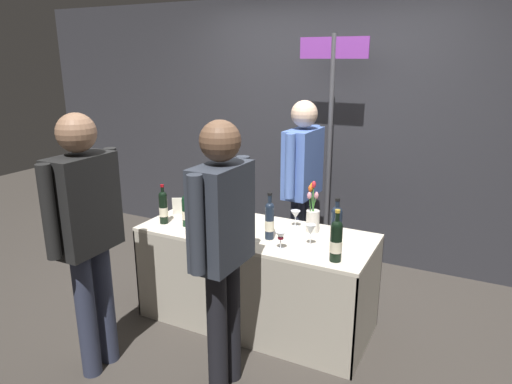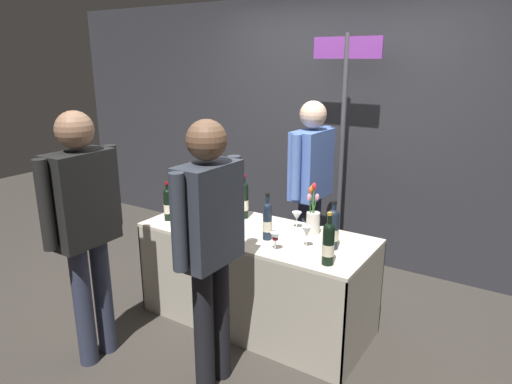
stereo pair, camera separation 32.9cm
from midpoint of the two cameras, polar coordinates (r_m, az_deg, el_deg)
ground_plane at (r=3.72m, az=2.63°, el=-15.64°), size 12.00×12.00×0.00m
back_partition at (r=4.63m, az=12.68°, el=7.30°), size 7.13×0.12×2.54m
tasting_table at (r=3.47m, az=2.74°, el=-8.40°), size 1.72×0.72×0.74m
featured_wine_bottle at (r=3.57m, az=-0.95°, el=-1.45°), size 0.08×0.08×0.33m
display_bottle_0 at (r=3.11m, az=12.57°, el=-4.48°), size 0.08×0.08×0.33m
display_bottle_1 at (r=3.60m, az=-8.36°, el=-1.52°), size 0.07×0.07×0.31m
display_bottle_2 at (r=3.20m, az=4.37°, el=-3.56°), size 0.07×0.07×0.34m
display_bottle_3 at (r=3.88m, az=-3.81°, el=-0.08°), size 0.07×0.07×0.32m
display_bottle_4 at (r=3.51m, az=-5.57°, el=-1.94°), size 0.08×0.08×0.31m
display_bottle_5 at (r=2.87m, az=12.26°, el=-6.29°), size 0.08×0.08×0.34m
display_bottle_6 at (r=3.78m, az=-1.59°, el=-0.51°), size 0.07×0.07×0.32m
display_bottle_7 at (r=3.61m, az=1.07°, el=-0.98°), size 0.08×0.08×0.35m
wine_glass_near_vendor at (r=3.09m, az=9.36°, el=-5.05°), size 0.07×0.07×0.15m
wine_glass_mid at (r=3.43m, az=7.83°, el=-3.07°), size 0.07×0.07×0.13m
wine_glass_near_taster at (r=3.03m, az=5.54°, el=-5.69°), size 0.07×0.07×0.13m
flower_vase at (r=3.35m, az=9.91°, el=-3.27°), size 0.10×0.10×0.38m
brochure_stand at (r=3.76m, az=-5.95°, el=-1.57°), size 0.15×0.09×0.15m
vendor_presenter at (r=3.96m, az=9.22°, el=1.71°), size 0.23×0.61×1.63m
taster_foreground_right at (r=3.02m, az=-17.70°, el=-3.11°), size 0.23×0.58×1.67m
taster_foreground_left at (r=2.63m, az=-2.25°, el=-5.46°), size 0.23×0.57×1.66m
booth_signpost at (r=4.23m, az=12.97°, el=7.88°), size 0.62×0.04×2.17m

